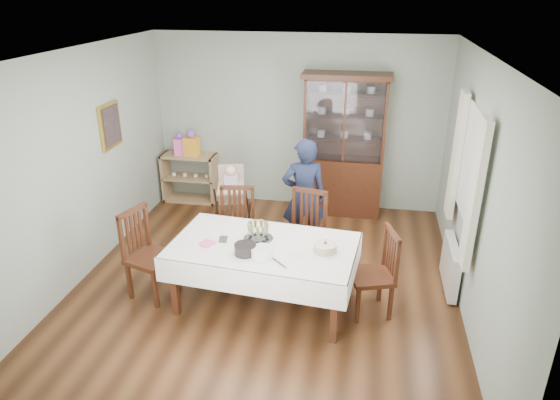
% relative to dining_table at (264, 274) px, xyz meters
% --- Properties ---
extents(floor, '(5.00, 5.00, 0.00)m').
position_rel_dining_table_xyz_m(floor, '(-0.06, 0.41, -0.38)').
color(floor, '#593319').
rests_on(floor, ground).
extents(room_shell, '(5.00, 5.00, 5.00)m').
position_rel_dining_table_xyz_m(room_shell, '(-0.06, 0.94, 1.32)').
color(room_shell, '#9EAA99').
rests_on(room_shell, floor).
extents(dining_table, '(2.10, 1.33, 0.76)m').
position_rel_dining_table_xyz_m(dining_table, '(0.00, 0.00, 0.00)').
color(dining_table, '#422010').
rests_on(dining_table, floor).
extents(china_cabinet, '(1.30, 0.48, 2.18)m').
position_rel_dining_table_xyz_m(china_cabinet, '(0.69, 2.67, 0.74)').
color(china_cabinet, '#422010').
rests_on(china_cabinet, floor).
extents(sideboard, '(0.90, 0.38, 0.80)m').
position_rel_dining_table_xyz_m(sideboard, '(-1.81, 2.69, 0.02)').
color(sideboard, tan).
rests_on(sideboard, floor).
extents(picture_frame, '(0.04, 0.48, 0.58)m').
position_rel_dining_table_xyz_m(picture_frame, '(-2.28, 1.21, 1.27)').
color(picture_frame, gold).
rests_on(picture_frame, room_shell).
extents(window, '(0.04, 1.02, 1.22)m').
position_rel_dining_table_xyz_m(window, '(2.16, 0.71, 1.17)').
color(window, white).
rests_on(window, room_shell).
extents(curtain_left, '(0.07, 0.30, 1.55)m').
position_rel_dining_table_xyz_m(curtain_left, '(2.10, 0.09, 1.07)').
color(curtain_left, silver).
rests_on(curtain_left, room_shell).
extents(curtain_right, '(0.07, 0.30, 1.55)m').
position_rel_dining_table_xyz_m(curtain_right, '(2.10, 1.33, 1.07)').
color(curtain_right, silver).
rests_on(curtain_right, room_shell).
extents(radiator, '(0.10, 0.80, 0.55)m').
position_rel_dining_table_xyz_m(radiator, '(2.10, 0.71, -0.08)').
color(radiator, white).
rests_on(radiator, floor).
extents(chair_far_left, '(0.51, 0.51, 1.01)m').
position_rel_dining_table_xyz_m(chair_far_left, '(-0.52, 0.79, -0.08)').
color(chair_far_left, '#422010').
rests_on(chair_far_left, floor).
extents(chair_far_right, '(0.56, 0.56, 1.05)m').
position_rel_dining_table_xyz_m(chair_far_right, '(0.35, 0.75, -0.07)').
color(chair_far_right, '#422010').
rests_on(chair_far_right, floor).
extents(chair_end_left, '(0.59, 0.59, 1.05)m').
position_rel_dining_table_xyz_m(chair_end_left, '(-1.31, -0.04, -0.07)').
color(chair_end_left, '#422010').
rests_on(chair_end_left, floor).
extents(chair_end_right, '(0.55, 0.55, 0.98)m').
position_rel_dining_table_xyz_m(chair_end_right, '(1.19, 0.07, -0.09)').
color(chair_end_right, '#422010').
rests_on(chair_end_right, floor).
extents(woman, '(0.66, 0.52, 1.58)m').
position_rel_dining_table_xyz_m(woman, '(0.27, 1.30, 0.41)').
color(woman, '#151B30').
rests_on(woman, floor).
extents(high_chair, '(0.58, 0.58, 1.07)m').
position_rel_dining_table_xyz_m(high_chair, '(-0.78, 1.55, 0.03)').
color(high_chair, black).
rests_on(high_chair, floor).
extents(champagne_tray, '(0.33, 0.33, 0.20)m').
position_rel_dining_table_xyz_m(champagne_tray, '(-0.08, 0.10, 0.44)').
color(champagne_tray, silver).
rests_on(champagne_tray, dining_table).
extents(birthday_cake, '(0.28, 0.28, 0.19)m').
position_rel_dining_table_xyz_m(birthday_cake, '(0.67, -0.06, 0.43)').
color(birthday_cake, white).
rests_on(birthday_cake, dining_table).
extents(plate_stack_dark, '(0.30, 0.30, 0.11)m').
position_rel_dining_table_xyz_m(plate_stack_dark, '(-0.14, -0.23, 0.43)').
color(plate_stack_dark, black).
rests_on(plate_stack_dark, dining_table).
extents(plate_stack_white, '(0.27, 0.27, 0.10)m').
position_rel_dining_table_xyz_m(plate_stack_white, '(0.04, -0.26, 0.42)').
color(plate_stack_white, white).
rests_on(plate_stack_white, dining_table).
extents(napkin_stack, '(0.19, 0.19, 0.02)m').
position_rel_dining_table_xyz_m(napkin_stack, '(-0.60, -0.11, 0.39)').
color(napkin_stack, '#FF5DB3').
rests_on(napkin_stack, dining_table).
extents(cutlery, '(0.14, 0.18, 0.01)m').
position_rel_dining_table_xyz_m(cutlery, '(-0.49, 0.02, 0.38)').
color(cutlery, silver).
rests_on(cutlery, dining_table).
extents(cake_knife, '(0.22, 0.21, 0.01)m').
position_rel_dining_table_xyz_m(cake_knife, '(0.23, -0.35, 0.38)').
color(cake_knife, silver).
rests_on(cake_knife, dining_table).
extents(gift_bag_pink, '(0.23, 0.19, 0.37)m').
position_rel_dining_table_xyz_m(gift_bag_pink, '(-1.93, 2.67, 0.58)').
color(gift_bag_pink, '#FF5DB3').
rests_on(gift_bag_pink, sideboard).
extents(gift_bag_orange, '(0.24, 0.18, 0.42)m').
position_rel_dining_table_xyz_m(gift_bag_orange, '(-1.74, 2.67, 0.60)').
color(gift_bag_orange, '#FFA828').
rests_on(gift_bag_orange, sideboard).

